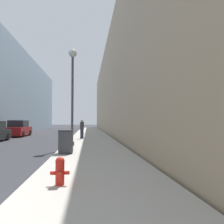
{
  "coord_description": "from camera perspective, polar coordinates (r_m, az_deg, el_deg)",
  "views": [
    {
      "loc": [
        5.32,
        -3.7,
        1.68
      ],
      "look_at": [
        7.69,
        18.18,
        2.6
      ],
      "focal_mm": 35.0,
      "sensor_mm": 36.0,
      "label": 1
    }
  ],
  "objects": [
    {
      "name": "pedestrian_on_sidewalk",
      "position": [
        19.31,
        -7.86,
        -4.39
      ],
      "size": [
        0.34,
        0.22,
        1.68
      ],
      "color": "#2D3347",
      "rests_on": "sidewalk_right"
    },
    {
      "name": "parked_sedan_far",
      "position": [
        26.13,
        -23.25,
        -4.12
      ],
      "size": [
        1.92,
        4.46,
        1.76
      ],
      "color": "maroon",
      "rests_on": "ground"
    },
    {
      "name": "sidewalk_right",
      "position": [
        21.76,
        -5.42,
        -6.6
      ],
      "size": [
        3.77,
        60.0,
        0.16
      ],
      "color": "#B7B2A8",
      "rests_on": "ground"
    },
    {
      "name": "trash_bin",
      "position": [
        10.7,
        -11.93,
        -7.47
      ],
      "size": [
        0.66,
        0.71,
        1.1
      ],
      "color": "#3D3D42",
      "rests_on": "sidewalk_right"
    },
    {
      "name": "building_right_stone",
      "position": [
        31.13,
        9.36,
        5.63
      ],
      "size": [
        12.0,
        60.0,
        12.01
      ],
      "color": "tan",
      "rests_on": "ground"
    },
    {
      "name": "fire_hydrant",
      "position": [
        5.54,
        -13.45,
        -14.58
      ],
      "size": [
        0.45,
        0.34,
        0.67
      ],
      "color": "red",
      "rests_on": "sidewalk_right"
    },
    {
      "name": "lamppost",
      "position": [
        14.06,
        -10.28,
        8.16
      ],
      "size": [
        0.51,
        0.51,
        6.06
      ],
      "color": "#4C4C51",
      "rests_on": "sidewalk_right"
    }
  ]
}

